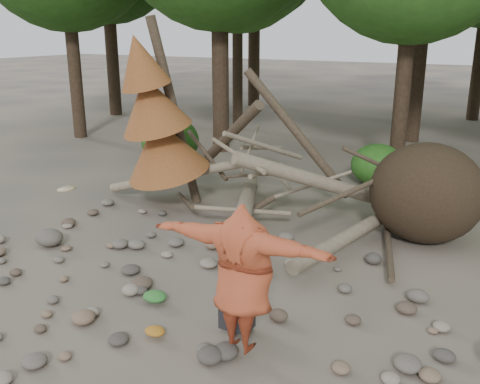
% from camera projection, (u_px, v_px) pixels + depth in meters
% --- Properties ---
extents(ground, '(120.00, 120.00, 0.00)m').
position_uv_depth(ground, '(195.00, 305.00, 8.20)').
color(ground, '#514C44').
rests_on(ground, ground).
extents(deadfall_pile, '(8.55, 5.24, 3.30)m').
position_uv_depth(deadfall_pile, '(395.00, 192.00, 10.59)').
color(deadfall_pile, '#332619').
rests_on(deadfall_pile, ground).
extents(dead_conifer, '(2.06, 2.16, 4.35)m').
position_uv_depth(dead_conifer, '(156.00, 120.00, 11.82)').
color(dead_conifer, '#4C3F30').
rests_on(dead_conifer, ground).
extents(bush_left, '(1.80, 1.80, 1.44)m').
position_uv_depth(bush_left, '(170.00, 140.00, 16.53)').
color(bush_left, '#225316').
rests_on(bush_left, ground).
extents(bush_mid, '(1.40, 1.40, 1.12)m').
position_uv_depth(bush_mid, '(377.00, 165.00, 14.26)').
color(bush_mid, '#2D691E').
rests_on(bush_mid, ground).
extents(frisbee_thrower, '(3.69, 1.01, 2.01)m').
position_uv_depth(frisbee_thrower, '(243.00, 278.00, 6.68)').
color(frisbee_thrower, '#AA4426').
rests_on(frisbee_thrower, ground).
extents(backpack, '(0.44, 0.30, 0.29)m').
position_uv_depth(backpack, '(237.00, 321.00, 7.45)').
color(backpack, black).
rests_on(backpack, ground).
extents(cloth_green, '(0.38, 0.32, 0.14)m').
position_uv_depth(cloth_green, '(155.00, 299.00, 8.21)').
color(cloth_green, '#2E712D').
rests_on(cloth_green, ground).
extents(cloth_orange, '(0.29, 0.24, 0.11)m').
position_uv_depth(cloth_orange, '(155.00, 334.00, 7.31)').
color(cloth_orange, '#A4671C').
rests_on(cloth_orange, ground).
extents(boulder_mid_left, '(0.56, 0.50, 0.33)m').
position_uv_depth(boulder_mid_left, '(49.00, 238.00, 10.37)').
color(boulder_mid_left, '#5C564D').
rests_on(boulder_mid_left, ground).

